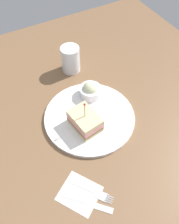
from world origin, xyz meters
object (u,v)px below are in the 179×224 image
(drink_glass, at_px, (71,60))
(napkin, at_px, (80,193))
(knife, at_px, (90,204))
(fork, at_px, (96,193))
(coleslaw_bowl, at_px, (90,90))
(plate, at_px, (90,117))
(sandwich_half_center, at_px, (85,121))

(drink_glass, xyz_separation_m, napkin, (0.43, -0.19, -0.04))
(napkin, xyz_separation_m, knife, (0.04, 0.01, 0.00))
(napkin, distance_m, fork, 0.04)
(knife, bearing_deg, napkin, -163.08)
(coleslaw_bowl, xyz_separation_m, napkin, (0.28, -0.18, -0.03))
(napkin, bearing_deg, plate, 145.29)
(fork, relative_size, knife, 1.01)
(sandwich_half_center, xyz_separation_m, drink_glass, (-0.26, 0.08, 0.01))
(napkin, height_order, fork, fork)
(napkin, bearing_deg, knife, 16.92)
(napkin, distance_m, knife, 0.04)
(fork, xyz_separation_m, knife, (0.02, -0.03, 0.00))
(sandwich_half_center, bearing_deg, fork, -20.32)
(sandwich_half_center, relative_size, drink_glass, 1.09)
(napkin, bearing_deg, sandwich_half_center, 147.88)
(plate, relative_size, napkin, 2.91)
(knife, bearing_deg, coleslaw_bowl, 151.20)
(coleslaw_bowl, distance_m, drink_glass, 0.16)
(coleslaw_bowl, relative_size, fork, 0.69)
(drink_glass, distance_m, knife, 0.50)
(coleslaw_bowl, xyz_separation_m, knife, (0.31, -0.17, -0.03))
(napkin, bearing_deg, fork, 61.50)
(plate, bearing_deg, fork, -24.76)
(coleslaw_bowl, bearing_deg, sandwich_half_center, -35.91)
(plate, height_order, knife, plate)
(plate, relative_size, knife, 2.73)
(plate, height_order, drink_glass, drink_glass)
(plate, xyz_separation_m, knife, (0.24, -0.13, -0.00))
(fork, height_order, knife, same)
(drink_glass, distance_m, fork, 0.48)
(coleslaw_bowl, height_order, napkin, coleslaw_bowl)
(sandwich_half_center, bearing_deg, drink_glass, 163.12)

